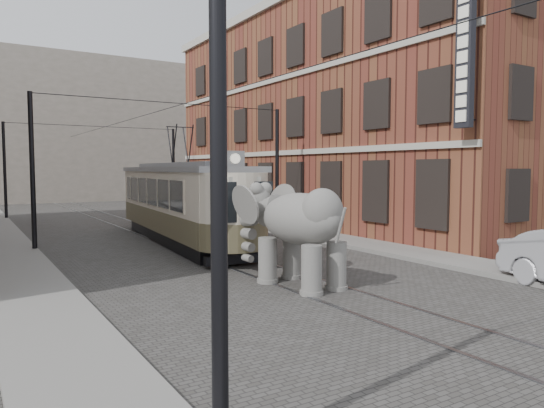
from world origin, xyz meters
TOP-DOWN VIEW (x-y plane):
  - ground at (0.00, 0.00)m, footprint 120.00×120.00m
  - tram_rails at (0.00, 0.00)m, footprint 1.54×80.00m
  - sidewalk_right at (6.00, 0.00)m, footprint 2.00×60.00m
  - sidewalk_left at (-6.50, 0.00)m, footprint 2.00×60.00m
  - brick_building at (11.00, 9.00)m, footprint 8.00×26.00m
  - distant_block at (0.00, 40.00)m, footprint 28.00×10.00m
  - catenary at (-0.20, 5.00)m, footprint 11.00×30.20m
  - tram at (0.10, 5.62)m, footprint 3.62×12.66m
  - elephant at (-0.19, -3.75)m, footprint 3.06×4.82m

SIDE VIEW (x-z plane):
  - ground at x=0.00m, z-range 0.00..0.00m
  - tram_rails at x=0.00m, z-range 0.00..0.02m
  - sidewalk_right at x=6.00m, z-range 0.00..0.15m
  - sidewalk_left at x=-6.50m, z-range 0.00..0.15m
  - elephant at x=-0.19m, z-range 0.00..2.78m
  - tram at x=0.10m, z-range 0.00..4.95m
  - catenary at x=-0.20m, z-range 0.00..6.00m
  - brick_building at x=11.00m, z-range 0.00..12.00m
  - distant_block at x=0.00m, z-range 0.00..14.00m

